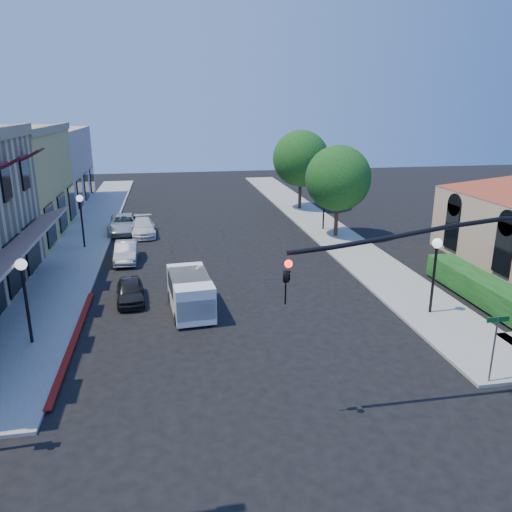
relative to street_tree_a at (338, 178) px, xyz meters
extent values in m
plane|color=black|center=(-8.80, -22.00, -4.19)|extent=(120.00, 120.00, 0.00)
cube|color=gray|center=(-17.55, 5.00, -4.13)|extent=(3.50, 50.00, 0.12)
cube|color=gray|center=(-0.05, 5.00, -4.13)|extent=(3.50, 50.00, 0.12)
cube|color=maroon|center=(-15.70, -14.00, -4.19)|extent=(0.25, 10.00, 0.06)
cube|color=#561416|center=(-18.40, -11.00, -1.14)|extent=(1.75, 17.00, 0.67)
cube|color=#4E0F19|center=(-18.75, -7.80, 2.36)|extent=(1.02, 1.50, 0.60)
cube|color=#4E0F19|center=(-18.75, -4.40, 2.36)|extent=(1.02, 1.50, 0.60)
cube|color=black|center=(-19.25, -8.30, -2.59)|extent=(0.12, 2.60, 2.60)
cube|color=black|center=(-19.25, -4.90, -2.59)|extent=(0.12, 2.60, 2.60)
cube|color=#C09991|center=(-24.30, 16.00, -0.69)|extent=(10.00, 12.00, 7.00)
cube|color=black|center=(5.65, -10.50, -2.39)|extent=(0.12, 1.40, 2.80)
cube|color=black|center=(5.65, -5.50, -2.39)|extent=(0.12, 1.40, 2.80)
cube|color=#124213|center=(2.90, -13.00, -4.19)|extent=(1.40, 8.00, 1.10)
cylinder|color=#362615|center=(0.00, 0.00, -3.14)|extent=(0.28, 0.28, 2.10)
sphere|color=#124213|center=(0.00, 0.00, 0.01)|extent=(4.56, 4.56, 4.56)
cylinder|color=#362615|center=(0.00, 10.00, -3.06)|extent=(0.28, 0.28, 2.27)
sphere|color=#124213|center=(0.00, 10.00, 0.36)|extent=(4.94, 4.94, 4.94)
cylinder|color=black|center=(-4.70, -20.50, 1.41)|extent=(7.80, 0.14, 0.14)
imported|color=black|center=(-8.60, -20.50, 0.51)|extent=(0.20, 0.16, 1.00)
sphere|color=#FF0C0C|center=(-8.60, -20.68, 0.81)|extent=(0.22, 0.22, 0.22)
cylinder|color=#595B5E|center=(-1.30, -19.80, -2.94)|extent=(0.06, 0.06, 2.50)
cube|color=#0C591E|center=(-1.30, -19.80, -1.79)|extent=(0.80, 0.04, 0.18)
cylinder|color=black|center=(-17.30, -14.00, -2.59)|extent=(0.12, 0.12, 3.20)
sphere|color=white|center=(-17.30, -14.00, -0.84)|extent=(0.44, 0.44, 0.44)
cylinder|color=black|center=(-17.30, 0.00, -2.59)|extent=(0.12, 0.12, 3.20)
sphere|color=white|center=(-17.30, 0.00, -0.84)|extent=(0.44, 0.44, 0.44)
cylinder|color=black|center=(-0.30, -14.00, -2.59)|extent=(0.12, 0.12, 3.20)
sphere|color=white|center=(-0.30, -14.00, -0.84)|extent=(0.44, 0.44, 0.44)
cylinder|color=black|center=(-0.30, 2.00, -2.59)|extent=(0.12, 0.12, 3.20)
sphere|color=white|center=(-0.30, 2.00, -0.84)|extent=(0.44, 0.44, 0.44)
cube|color=white|center=(-10.94, -11.78, -3.25)|extent=(2.03, 4.07, 1.61)
cube|color=white|center=(-10.80, -13.48, -3.34)|extent=(1.70, 0.68, 0.90)
cube|color=black|center=(-10.82, -13.17, -2.89)|extent=(1.53, 0.22, 0.81)
cube|color=black|center=(-10.96, -11.52, -2.85)|extent=(1.91, 2.47, 0.81)
cylinder|color=black|center=(-11.58, -13.19, -3.90)|extent=(0.27, 0.61, 0.59)
cylinder|color=black|center=(-11.81, -10.51, -3.90)|extent=(0.27, 0.61, 0.59)
cylinder|color=black|center=(-10.07, -13.06, -3.90)|extent=(0.27, 0.61, 0.59)
cylinder|color=black|center=(-10.29, -10.38, -3.90)|extent=(0.27, 0.61, 0.59)
imported|color=black|center=(-13.74, -10.00, -3.65)|extent=(1.53, 3.28, 1.09)
imported|color=#A6AAAB|center=(-14.36, -3.36, -3.59)|extent=(1.27, 3.65, 1.20)
imported|color=white|center=(-13.60, 2.89, -3.60)|extent=(1.94, 4.19, 1.19)
imported|color=silver|center=(-15.00, 4.00, -3.53)|extent=(2.24, 4.78, 1.32)
camera|label=1|loc=(-11.72, -33.14, 4.93)|focal=35.00mm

